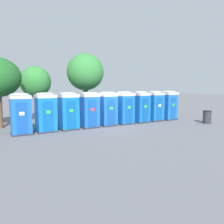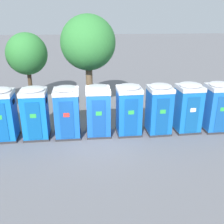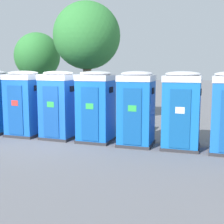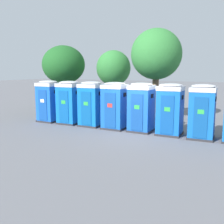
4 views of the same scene
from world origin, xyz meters
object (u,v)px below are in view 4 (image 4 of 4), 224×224
(portapotty_0, at_px, (49,101))
(portapotty_4, at_px, (141,107))
(portapotty_1, at_px, (69,102))
(portapotty_2, at_px, (91,104))
(portapotty_6, at_px, (202,111))
(street_tree_0, at_px, (113,68))
(street_tree_2, at_px, (156,55))
(portapotty_3, at_px, (115,105))
(portapotty_5, at_px, (170,109))
(street_tree_1, at_px, (64,65))

(portapotty_0, xyz_separation_m, portapotty_4, (6.04, 0.14, 0.00))
(portapotty_0, height_order, portapotty_1, same)
(portapotty_2, relative_size, portapotty_6, 1.00)
(street_tree_0, bearing_deg, portapotty_1, -93.32)
(portapotty_0, height_order, street_tree_2, street_tree_2)
(portapotty_4, xyz_separation_m, portapotty_6, (3.02, -0.03, 0.00))
(portapotty_3, xyz_separation_m, portapotty_4, (1.51, 0.06, 0.00))
(portapotty_1, bearing_deg, portapotty_5, 0.77)
(portapotty_2, xyz_separation_m, portapotty_4, (3.02, 0.03, 0.00))
(portapotty_5, relative_size, street_tree_2, 0.45)
(portapotty_3, xyz_separation_m, street_tree_1, (-5.57, 2.80, 2.24))
(portapotty_1, xyz_separation_m, street_tree_2, (4.14, 3.46, 2.81))
(portapotty_3, bearing_deg, portapotty_2, 179.13)
(portapotty_2, bearing_deg, portapotty_4, 0.62)
(portapotty_0, bearing_deg, street_tree_2, 31.94)
(street_tree_2, bearing_deg, portapotty_2, -127.63)
(portapotty_5, relative_size, street_tree_1, 0.52)
(portapotty_0, distance_m, portapotty_1, 1.51)
(portapotty_6, bearing_deg, portapotty_4, 179.42)
(street_tree_2, bearing_deg, portapotty_3, -108.07)
(portapotty_2, relative_size, street_tree_2, 0.45)
(portapotty_2, relative_size, street_tree_1, 0.52)
(portapotty_5, height_order, street_tree_0, street_tree_0)
(portapotty_4, xyz_separation_m, street_tree_0, (-4.23, 5.04, 2.00))
(street_tree_1, bearing_deg, street_tree_2, 5.42)
(portapotty_4, relative_size, portapotty_5, 1.00)
(portapotty_4, height_order, street_tree_1, street_tree_1)
(portapotty_0, bearing_deg, street_tree_0, 70.77)
(portapotty_0, relative_size, portapotty_4, 1.00)
(street_tree_0, xyz_separation_m, street_tree_1, (-2.85, -2.29, 0.23))
(portapotty_3, height_order, portapotty_4, same)
(portapotty_0, relative_size, street_tree_2, 0.45)
(portapotty_6, bearing_deg, street_tree_0, 145.05)
(street_tree_1, bearing_deg, portapotty_2, -34.39)
(portapotty_0, height_order, portapotty_5, same)
(portapotty_2, bearing_deg, street_tree_0, 103.44)
(portapotty_3, bearing_deg, portapotty_1, -179.53)
(portapotty_3, xyz_separation_m, portapotty_6, (4.53, 0.03, 0.00))
(portapotty_1, distance_m, portapotty_2, 1.51)
(street_tree_0, relative_size, street_tree_2, 0.81)
(portapotty_2, bearing_deg, portapotty_6, 0.02)
(portapotty_1, bearing_deg, portapotty_0, -177.73)
(portapotty_4, bearing_deg, portapotty_5, 0.03)
(portapotty_5, xyz_separation_m, portapotty_6, (1.51, -0.03, 0.00))
(portapotty_0, distance_m, street_tree_0, 5.84)
(portapotty_6, distance_m, street_tree_1, 10.71)
(portapotty_2, distance_m, portapotty_5, 4.53)
(street_tree_1, bearing_deg, portapotty_6, -15.37)
(portapotty_4, distance_m, street_tree_2, 4.41)
(street_tree_1, distance_m, street_tree_2, 6.75)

